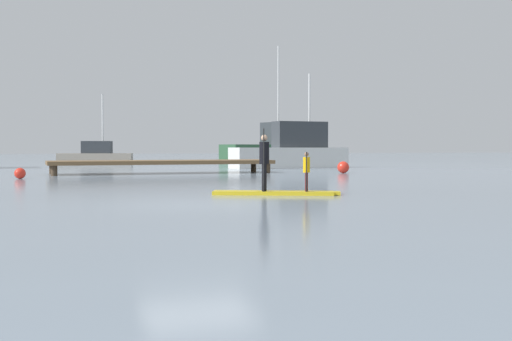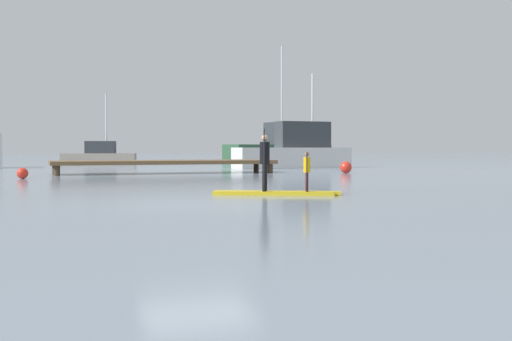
{
  "view_description": "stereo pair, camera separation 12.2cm",
  "coord_description": "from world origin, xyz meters",
  "views": [
    {
      "loc": [
        -3.66,
        -14.25,
        1.27
      ],
      "look_at": [
        1.73,
        1.04,
        0.7
      ],
      "focal_mm": 46.49,
      "sensor_mm": 36.0,
      "label": 1
    },
    {
      "loc": [
        -3.54,
        -14.29,
        1.27
      ],
      "look_at": [
        1.73,
        1.04,
        0.7
      ],
      "focal_mm": 46.49,
      "sensor_mm": 36.0,
      "label": 2
    }
  ],
  "objects": [
    {
      "name": "paddleboard_near",
      "position": [
        2.74,
        2.28,
        0.05
      ],
      "size": [
        3.32,
        1.87,
        0.1
      ],
      "color": "gold",
      "rests_on": "ground"
    },
    {
      "name": "floating_dock",
      "position": [
        2.73,
        17.65,
        0.54
      ],
      "size": [
        10.77,
        2.73,
        0.64
      ],
      "color": "brown",
      "rests_on": "ground"
    },
    {
      "name": "motor_boat_small_navy",
      "position": [
        15.55,
        34.99,
        1.21
      ],
      "size": [
        9.35,
        4.71,
        9.32
      ],
      "color": "#2D5638",
      "rests_on": "ground"
    },
    {
      "name": "mooring_buoy_near",
      "position": [
        11.23,
        15.06,
        0.29
      ],
      "size": [
        0.58,
        0.58,
        0.58
      ],
      "primitive_type": "sphere",
      "color": "red",
      "rests_on": "ground"
    },
    {
      "name": "paddler_adult",
      "position": [
        2.44,
        2.4,
        0.96
      ],
      "size": [
        0.35,
        0.45,
        1.67
      ],
      "color": "black",
      "rests_on": "paddleboard_near"
    },
    {
      "name": "trawler_grey_distant",
      "position": [
        1.32,
        34.88,
        0.66
      ],
      "size": [
        5.47,
        2.74,
        5.13
      ],
      "color": "#9E9384",
      "rests_on": "ground"
    },
    {
      "name": "mooring_buoy_far",
      "position": [
        -3.78,
        14.02,
        0.22
      ],
      "size": [
        0.45,
        0.45,
        0.45
      ],
      "primitive_type": "sphere",
      "color": "red",
      "rests_on": "ground"
    },
    {
      "name": "paddler_child_solo",
      "position": [
        3.47,
        1.94,
        0.69
      ],
      "size": [
        0.24,
        0.36,
        1.05
      ],
      "color": "#4C1419",
      "rests_on": "paddleboard_near"
    },
    {
      "name": "ground_plane",
      "position": [
        0.0,
        0.0,
        0.0
      ],
      "size": [
        240.0,
        240.0,
        0.0
      ],
      "primitive_type": "plane",
      "color": "gray"
    },
    {
      "name": "fishing_boat_green_midground",
      "position": [
        12.07,
        23.66,
        1.03
      ],
      "size": [
        7.49,
        2.38,
        5.88
      ],
      "color": "silver",
      "rests_on": "ground"
    }
  ]
}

